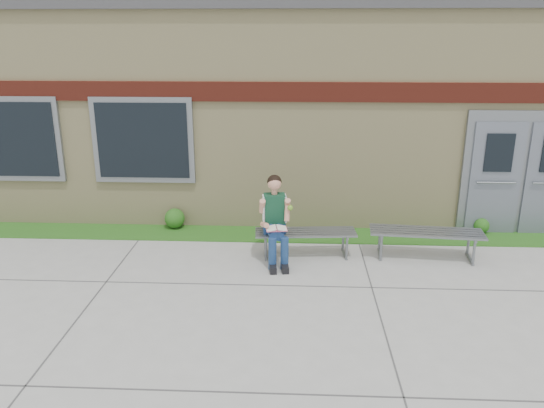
{
  "coord_description": "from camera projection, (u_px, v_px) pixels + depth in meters",
  "views": [
    {
      "loc": [
        -0.14,
        -6.65,
        3.57
      ],
      "look_at": [
        -0.54,
        1.7,
        0.9
      ],
      "focal_mm": 35.0,
      "sensor_mm": 36.0,
      "label": 1
    }
  ],
  "objects": [
    {
      "name": "girl",
      "position": [
        276.0,
        219.0,
        8.59
      ],
      "size": [
        0.56,
        0.91,
        1.42
      ],
      "rotation": [
        0.0,
        0.0,
        0.13
      ],
      "color": "navy",
      "rests_on": "ground"
    },
    {
      "name": "shrub_east",
      "position": [
        482.0,
        226.0,
        9.93
      ],
      "size": [
        0.28,
        0.28,
        0.28
      ],
      "primitive_type": "sphere",
      "color": "#2B5316",
      "rests_on": "grass_strip"
    },
    {
      "name": "bench_right",
      "position": [
        426.0,
        237.0,
        8.79
      ],
      "size": [
        1.88,
        0.67,
        0.48
      ],
      "rotation": [
        0.0,
        0.0,
        -0.09
      ],
      "color": "slate",
      "rests_on": "ground"
    },
    {
      "name": "bench_left",
      "position": [
        305.0,
        237.0,
        8.89
      ],
      "size": [
        1.71,
        0.59,
        0.44
      ],
      "rotation": [
        0.0,
        0.0,
        0.08
      ],
      "color": "slate",
      "rests_on": "ground"
    },
    {
      "name": "grass_strip",
      "position": [
        303.0,
        235.0,
        9.88
      ],
      "size": [
        16.0,
        0.8,
        0.02
      ],
      "primitive_type": "cube",
      "color": "#2B5316",
      "rests_on": "ground"
    },
    {
      "name": "ground",
      "position": [
        305.0,
        302.0,
        7.41
      ],
      "size": [
        80.0,
        80.0,
        0.0
      ],
      "primitive_type": "plane",
      "color": "#9E9E99",
      "rests_on": "ground"
    },
    {
      "name": "shrub_mid",
      "position": [
        175.0,
        218.0,
        10.17
      ],
      "size": [
        0.38,
        0.38,
        0.38
      ],
      "primitive_type": "sphere",
      "color": "#2B5316",
      "rests_on": "grass_strip"
    },
    {
      "name": "school_building",
      "position": [
        303.0,
        100.0,
        12.47
      ],
      "size": [
        16.2,
        6.22,
        4.2
      ],
      "color": "beige",
      "rests_on": "ground"
    }
  ]
}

